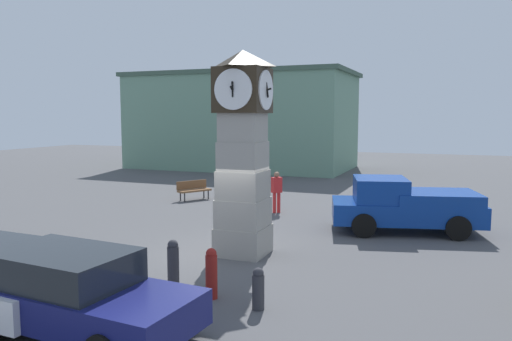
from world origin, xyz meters
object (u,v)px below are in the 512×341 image
clock_tower (243,153)px  bench (193,189)px  bollard_near_tower (258,288)px  pickup_truck (405,205)px  bollard_far_row (173,262)px  pedestrian_near_bench (277,189)px  bollard_mid_row (211,273)px  car_by_building (74,292)px

clock_tower → bench: bearing=126.5°
clock_tower → bollard_near_tower: clock_tower is taller
clock_tower → pickup_truck: 6.42m
pickup_truck → bench: pickup_truck is taller
bollard_far_row → bench: (-5.24, 10.82, -0.03)m
bollard_near_tower → pedestrian_near_bench: size_ratio=0.52×
pickup_truck → bench: 10.37m
clock_tower → bollard_mid_row: bearing=-78.7°
pedestrian_near_bench → bollard_far_row: bearing=-86.6°
bollard_far_row → pickup_truck: size_ratio=0.21×
bollard_near_tower → bollard_far_row: 2.46m
clock_tower → bollard_near_tower: 4.84m
bollard_far_row → pedestrian_near_bench: bearing=93.4°
car_by_building → pedestrian_near_bench: 12.10m
clock_tower → bollard_near_tower: (1.86, -3.71, -2.48)m
pickup_truck → bench: bearing=161.8°
bollard_far_row → pedestrian_near_bench: pedestrian_near_bench is taller
car_by_building → bollard_mid_row: bearing=56.8°
bollard_far_row → bollard_near_tower: bearing=-15.4°
pickup_truck → pedestrian_near_bench: bearing=162.5°
car_by_building → pickup_truck: size_ratio=0.89×
bollard_far_row → pedestrian_near_bench: size_ratio=0.65×
bollard_far_row → car_by_building: bearing=-97.6°
clock_tower → pedestrian_near_bench: bearing=99.8°
pedestrian_near_bench → pickup_truck: bearing=-17.5°
pickup_truck → bollard_far_row: bearing=-121.3°
pedestrian_near_bench → bollard_near_tower: bearing=-73.5°
car_by_building → pickup_truck: bearing=64.5°
bollard_near_tower → car_by_building: (-2.76, -2.23, 0.32)m
clock_tower → pickup_truck: size_ratio=1.09×
bollard_mid_row → bollard_near_tower: bearing=-10.2°
bench → bollard_near_tower: bearing=-56.4°
bollard_near_tower → bollard_mid_row: size_ratio=0.79×
car_by_building → bench: (-4.85, 13.70, -0.24)m
clock_tower → car_by_building: bearing=-98.6°
car_by_building → bollard_near_tower: bearing=38.9°
bollard_near_tower → bench: 13.77m
clock_tower → car_by_building: 6.38m
bollard_far_row → pedestrian_near_bench: 9.24m
bench → pickup_truck: bearing=-18.2°
bollard_mid_row → pedestrian_near_bench: bearing=100.3°
bollard_near_tower → bollard_far_row: size_ratio=0.80×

